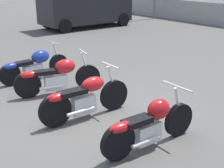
% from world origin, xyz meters
% --- Properties ---
extents(ground_plane, '(60.00, 60.00, 0.00)m').
position_xyz_m(ground_plane, '(0.00, 0.00, 0.00)').
color(ground_plane, '#514F4C').
extents(motorcycle_slot_0, '(0.61, 2.09, 0.95)m').
position_xyz_m(motorcycle_slot_0, '(-3.06, -0.14, 0.42)').
color(motorcycle_slot_0, black).
rests_on(motorcycle_slot_0, ground_plane).
extents(motorcycle_slot_1, '(0.76, 2.09, 1.00)m').
position_xyz_m(motorcycle_slot_1, '(-1.71, -0.16, 0.44)').
color(motorcycle_slot_1, black).
rests_on(motorcycle_slot_1, ground_plane).
extents(motorcycle_slot_2, '(0.57, 2.05, 1.03)m').
position_xyz_m(motorcycle_slot_2, '(-0.15, -0.40, 0.44)').
color(motorcycle_slot_2, black).
rests_on(motorcycle_slot_2, ground_plane).
extents(motorcycle_slot_3, '(0.67, 1.98, 0.98)m').
position_xyz_m(motorcycle_slot_3, '(1.47, -0.18, 0.43)').
color(motorcycle_slot_3, black).
rests_on(motorcycle_slot_3, ground_plane).
extents(parked_van, '(2.13, 4.91, 2.17)m').
position_xyz_m(parked_van, '(-9.65, 5.95, 1.21)').
color(parked_van, black).
rests_on(parked_van, ground_plane).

